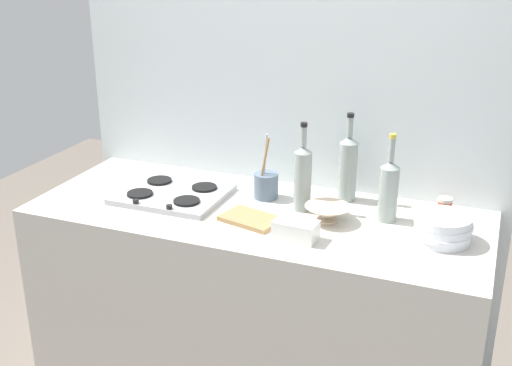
% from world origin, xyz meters
% --- Properties ---
extents(counter_block, '(1.80, 0.70, 0.90)m').
position_xyz_m(counter_block, '(0.00, 0.00, 0.45)').
color(counter_block, beige).
rests_on(counter_block, ground).
extents(backsplash_panel, '(1.90, 0.06, 2.42)m').
position_xyz_m(backsplash_panel, '(0.00, 0.38, 1.21)').
color(backsplash_panel, silver).
rests_on(backsplash_panel, ground).
extents(stovetop_hob, '(0.43, 0.36, 0.04)m').
position_xyz_m(stovetop_hob, '(-0.38, 0.01, 0.91)').
color(stovetop_hob, '#B2B2B7').
rests_on(stovetop_hob, counter_block).
extents(plate_stack, '(0.21, 0.21, 0.10)m').
position_xyz_m(plate_stack, '(0.71, -0.00, 0.95)').
color(plate_stack, white).
rests_on(plate_stack, counter_block).
extents(wine_bottle_leftmost, '(0.07, 0.07, 0.37)m').
position_xyz_m(wine_bottle_leftmost, '(0.30, 0.25, 1.04)').
color(wine_bottle_leftmost, gray).
rests_on(wine_bottle_leftmost, counter_block).
extents(wine_bottle_mid_left, '(0.07, 0.07, 0.34)m').
position_xyz_m(wine_bottle_mid_left, '(0.49, 0.11, 1.03)').
color(wine_bottle_mid_left, gray).
rests_on(wine_bottle_mid_left, counter_block).
extents(wine_bottle_mid_right, '(0.07, 0.07, 0.36)m').
position_xyz_m(wine_bottle_mid_right, '(0.16, 0.09, 1.04)').
color(wine_bottle_mid_right, gray).
rests_on(wine_bottle_mid_right, counter_block).
extents(mixing_bowl, '(0.17, 0.17, 0.06)m').
position_xyz_m(mixing_bowl, '(0.29, 0.01, 0.94)').
color(mixing_bowl, beige).
rests_on(mixing_bowl, counter_block).
extents(butter_dish, '(0.16, 0.10, 0.07)m').
position_xyz_m(butter_dish, '(0.22, -0.18, 0.93)').
color(butter_dish, white).
rests_on(butter_dish, counter_block).
extents(utensil_crock, '(0.10, 0.10, 0.27)m').
position_xyz_m(utensil_crock, '(-0.01, 0.15, 0.96)').
color(utensil_crock, slate).
rests_on(utensil_crock, counter_block).
extents(condiment_jar_front, '(0.06, 0.06, 0.08)m').
position_xyz_m(condiment_jar_front, '(0.70, 0.20, 0.94)').
color(condiment_jar_front, '#C64C2D').
rests_on(condiment_jar_front, counter_block).
extents(cutting_board, '(0.25, 0.19, 0.02)m').
position_xyz_m(cutting_board, '(0.02, -0.09, 0.91)').
color(cutting_board, '#9E7A4C').
rests_on(cutting_board, counter_block).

